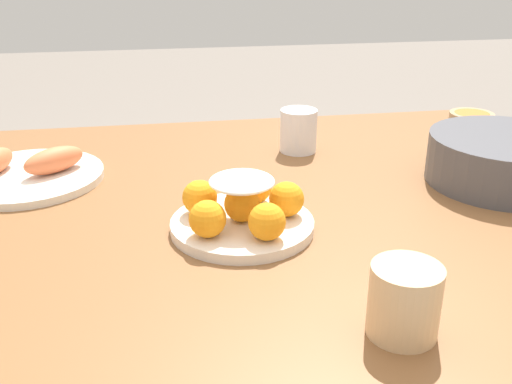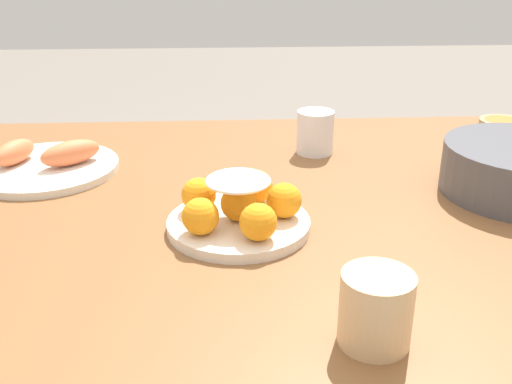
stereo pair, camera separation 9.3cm
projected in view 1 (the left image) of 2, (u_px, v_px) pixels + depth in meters
name	position (u px, v px, depth m)	size (l,w,h in m)	color
dining_table	(268.00, 255.00, 1.04)	(1.28, 0.97, 0.77)	brown
cake_plate	(243.00, 211.00, 0.89)	(0.22, 0.22, 0.09)	silver
serving_bowl	(506.00, 158.00, 1.06)	(0.27, 0.27, 0.09)	#4C4C51
sauce_bowl	(471.00, 118.00, 1.39)	(0.10, 0.10, 0.03)	tan
seafood_platter	(28.00, 172.00, 1.08)	(0.27, 0.27, 0.06)	silver
cup_near	(404.00, 301.00, 0.65)	(0.08, 0.08, 0.08)	#DBB27F
cup_far	(298.00, 131.00, 1.21)	(0.07, 0.07, 0.09)	white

